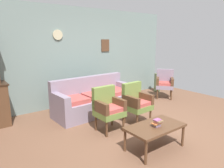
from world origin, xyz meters
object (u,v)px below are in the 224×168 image
at_px(wingback_chair_by_fireplace, 165,82).
at_px(coffee_table, 155,128).
at_px(book_stack_on_table, 157,123).
at_px(armchair_by_doorway, 136,101).
at_px(floor_vase_by_wall, 157,82).
at_px(floral_couch, 94,100).
at_px(armchair_near_cabinet, 108,107).

distance_m(wingback_chair_by_fireplace, coffee_table, 3.30).
bearing_deg(wingback_chair_by_fireplace, coffee_table, -143.54).
bearing_deg(book_stack_on_table, armchair_by_doorway, 63.57).
xyz_separation_m(armchair_by_doorway, book_stack_on_table, (-0.52, -1.06, -0.01)).
xyz_separation_m(wingback_chair_by_fireplace, floor_vase_by_wall, (0.44, 0.67, -0.17)).
bearing_deg(floor_vase_by_wall, wingback_chair_by_fireplace, -122.86).
distance_m(floral_couch, floor_vase_by_wall, 2.99).
height_order(armchair_by_doorway, book_stack_on_table, armchair_by_doorway).
bearing_deg(coffee_table, floor_vase_by_wall, 40.47).
relative_size(book_stack_on_table, floor_vase_by_wall, 0.25).
height_order(floral_couch, coffee_table, floral_couch).
bearing_deg(floral_couch, wingback_chair_by_fireplace, -3.99).
bearing_deg(armchair_by_doorway, wingback_chair_by_fireplace, 23.93).
height_order(coffee_table, book_stack_on_table, book_stack_on_table).
bearing_deg(wingback_chair_by_fireplace, book_stack_on_table, -142.98).
distance_m(armchair_near_cabinet, coffee_table, 1.10).
height_order(armchair_by_doorway, floor_vase_by_wall, armchair_by_doorway).
relative_size(coffee_table, floor_vase_by_wall, 1.54).
distance_m(armchair_by_doorway, book_stack_on_table, 1.18).
bearing_deg(armchair_near_cabinet, book_stack_on_table, -79.84).
bearing_deg(coffee_table, armchair_near_cabinet, 100.66).
relative_size(armchair_near_cabinet, floor_vase_by_wall, 1.38).
xyz_separation_m(armchair_by_doorway, coffee_table, (-0.52, -1.01, -0.12)).
distance_m(armchair_by_doorway, floor_vase_by_wall, 3.04).
distance_m(armchair_near_cabinet, armchair_by_doorway, 0.73).
bearing_deg(floral_couch, armchair_by_doorway, -70.82).
relative_size(armchair_by_doorway, floor_vase_by_wall, 1.38).
height_order(floral_couch, book_stack_on_table, floral_couch).
xyz_separation_m(armchair_by_doorway, floor_vase_by_wall, (2.56, 1.62, -0.17)).
distance_m(armchair_near_cabinet, wingback_chair_by_fireplace, 2.99).
xyz_separation_m(floral_couch, wingback_chair_by_fireplace, (2.52, -0.18, 0.17)).
height_order(armchair_near_cabinet, book_stack_on_table, armchair_near_cabinet).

